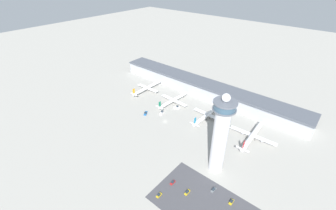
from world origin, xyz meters
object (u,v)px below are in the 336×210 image
object	(u,v)px
airplane_gate_bravo	(173,100)
car_black_suv	(173,182)
service_truck_fuel	(162,113)
airplane_gate_charlie	(208,115)
airplane_gate_alpha	(147,88)
airplane_gate_delta	(252,135)
car_yellow_taxi	(187,192)
car_grey_coupe	(214,190)
car_white_wagon	(159,195)
service_truck_catering	(177,107)
service_truck_baggage	(146,113)
control_tower	(220,135)
car_green_van	(231,202)

from	to	relation	value
airplane_gate_bravo	car_black_suv	size ratio (longest dim) A/B	10.38
service_truck_fuel	airplane_gate_charlie	bearing A→B (deg)	30.09
airplane_gate_alpha	service_truck_fuel	world-z (taller)	airplane_gate_alpha
airplane_gate_delta	service_truck_fuel	world-z (taller)	airplane_gate_delta
airplane_gate_alpha	car_yellow_taxi	xyz separation A→B (m)	(120.69, -85.37, -3.43)
airplane_gate_alpha	airplane_gate_delta	xyz separation A→B (m)	(132.04, -5.24, 0.26)
airplane_gate_delta	car_grey_coupe	xyz separation A→B (m)	(1.03, -67.08, -3.78)
airplane_gate_alpha	car_black_suv	size ratio (longest dim) A/B	10.43
airplane_gate_alpha	car_grey_coupe	distance (m)	151.49
car_white_wagon	car_black_suv	xyz separation A→B (m)	(0.56, 13.69, 0.02)
service_truck_catering	service_truck_fuel	distance (m)	18.55
airplane_gate_bravo	car_black_suv	xyz separation A→B (m)	(66.05, -83.15, -3.42)
service_truck_baggage	car_yellow_taxi	distance (m)	100.02
car_grey_coupe	car_white_wagon	bearing A→B (deg)	-133.54
control_tower	car_white_wagon	xyz separation A→B (m)	(-16.25, -44.94, -31.40)
airplane_gate_delta	car_grey_coupe	bearing A→B (deg)	-89.12
airplane_gate_bravo	service_truck_fuel	world-z (taller)	airplane_gate_bravo
airplane_gate_bravo	airplane_gate_delta	distance (m)	89.94
service_truck_fuel	airplane_gate_bravo	bearing A→B (deg)	98.45
control_tower	service_truck_fuel	xyz separation A→B (m)	(-78.33, 28.98, -31.00)
car_green_van	car_yellow_taxi	bearing A→B (deg)	-154.37
airplane_gate_charlie	service_truck_baggage	bearing A→B (deg)	-146.48
car_yellow_taxi	car_grey_coupe	size ratio (longest dim) A/B	1.00
service_truck_catering	service_truck_fuel	world-z (taller)	service_truck_catering
car_green_van	car_white_wagon	world-z (taller)	car_white_wagon
airplane_gate_bravo	car_white_wagon	bearing A→B (deg)	-55.93
service_truck_fuel	car_black_suv	size ratio (longest dim) A/B	1.76
airplane_gate_delta	service_truck_baggage	distance (m)	103.53
car_green_van	airplane_gate_delta	bearing A→B (deg)	102.04
control_tower	airplane_gate_delta	xyz separation A→B (m)	(8.15, 48.91, -27.66)
service_truck_baggage	airplane_gate_delta	bearing A→B (deg)	17.60
airplane_gate_charlie	service_truck_catering	bearing A→B (deg)	-171.10
control_tower	car_grey_coupe	world-z (taller)	control_tower
service_truck_catering	service_truck_baggage	xyz separation A→B (m)	(-17.70, -29.05, -0.13)
airplane_gate_delta	car_black_suv	bearing A→B (deg)	-106.57
airplane_gate_charlie	car_green_van	bearing A→B (deg)	-49.22
control_tower	airplane_gate_alpha	distance (m)	138.06
airplane_gate_alpha	car_green_van	size ratio (longest dim) A/B	10.04
car_white_wagon	service_truck_fuel	bearing A→B (deg)	130.03
car_green_van	car_grey_coupe	size ratio (longest dim) A/B	0.92
control_tower	service_truck_catering	distance (m)	91.85
control_tower	service_truck_baggage	distance (m)	97.30
control_tower	car_white_wagon	size ratio (longest dim) A/B	15.40
car_yellow_taxi	car_white_wagon	xyz separation A→B (m)	(-13.05, -13.72, -0.04)
service_truck_baggage	car_green_van	bearing A→B (deg)	-17.87
airplane_gate_delta	car_green_van	bearing A→B (deg)	-77.96
airplane_gate_bravo	car_green_van	size ratio (longest dim) A/B	9.99
airplane_gate_bravo	service_truck_fuel	xyz separation A→B (m)	(3.41, -22.93, -3.05)
airplane_gate_charlie	service_truck_baggage	world-z (taller)	airplane_gate_charlie
airplane_gate_alpha	car_green_van	bearing A→B (deg)	-26.49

